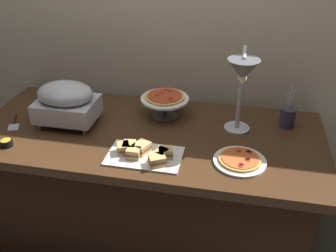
{
  "coord_description": "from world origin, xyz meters",
  "views": [
    {
      "loc": [
        0.47,
        -1.7,
        1.82
      ],
      "look_at": [
        0.11,
        0.0,
        0.81
      ],
      "focal_mm": 40.3,
      "sensor_mm": 36.0,
      "label": 1
    }
  ],
  "objects_px": {
    "sandwich_platter": "(144,153)",
    "sauce_cup_near": "(6,143)",
    "chafing_dish": "(66,101)",
    "utensil_holder": "(288,117)",
    "pizza_plate_front": "(240,160)",
    "pizza_plate_center": "(165,100)",
    "heat_lamp": "(242,77)",
    "serving_spatula": "(14,124)"
  },
  "relations": [
    {
      "from": "chafing_dish",
      "to": "pizza_plate_front",
      "type": "distance_m",
      "value": 0.99
    },
    {
      "from": "chafing_dish",
      "to": "heat_lamp",
      "type": "bearing_deg",
      "value": -1.07
    },
    {
      "from": "pizza_plate_center",
      "to": "heat_lamp",
      "type": "bearing_deg",
      "value": -26.84
    },
    {
      "from": "pizza_plate_center",
      "to": "utensil_holder",
      "type": "bearing_deg",
      "value": 1.84
    },
    {
      "from": "chafing_dish",
      "to": "utensil_holder",
      "type": "bearing_deg",
      "value": 10.26
    },
    {
      "from": "pizza_plate_front",
      "to": "pizza_plate_center",
      "type": "xyz_separation_m",
      "value": [
        -0.45,
        0.38,
        0.09
      ]
    },
    {
      "from": "sandwich_platter",
      "to": "serving_spatula",
      "type": "xyz_separation_m",
      "value": [
        -0.81,
        0.17,
        -0.02
      ]
    },
    {
      "from": "sauce_cup_near",
      "to": "pizza_plate_front",
      "type": "bearing_deg",
      "value": 4.58
    },
    {
      "from": "sauce_cup_near",
      "to": "heat_lamp",
      "type": "bearing_deg",
      "value": 12.98
    },
    {
      "from": "chafing_dish",
      "to": "serving_spatula",
      "type": "height_order",
      "value": "chafing_dish"
    },
    {
      "from": "serving_spatula",
      "to": "chafing_dish",
      "type": "bearing_deg",
      "value": 12.96
    },
    {
      "from": "chafing_dish",
      "to": "sauce_cup_near",
      "type": "bearing_deg",
      "value": -127.4
    },
    {
      "from": "pizza_plate_front",
      "to": "sandwich_platter",
      "type": "distance_m",
      "value": 0.46
    },
    {
      "from": "utensil_holder",
      "to": "heat_lamp",
      "type": "bearing_deg",
      "value": -138.85
    },
    {
      "from": "sauce_cup_near",
      "to": "serving_spatula",
      "type": "distance_m",
      "value": 0.23
    },
    {
      "from": "heat_lamp",
      "to": "pizza_plate_center",
      "type": "distance_m",
      "value": 0.54
    },
    {
      "from": "sandwich_platter",
      "to": "utensil_holder",
      "type": "height_order",
      "value": "utensil_holder"
    },
    {
      "from": "chafing_dish",
      "to": "sauce_cup_near",
      "type": "distance_m",
      "value": 0.38
    },
    {
      "from": "chafing_dish",
      "to": "pizza_plate_front",
      "type": "height_order",
      "value": "chafing_dish"
    },
    {
      "from": "sandwich_platter",
      "to": "utensil_holder",
      "type": "relative_size",
      "value": 1.57
    },
    {
      "from": "heat_lamp",
      "to": "pizza_plate_center",
      "type": "height_order",
      "value": "heat_lamp"
    },
    {
      "from": "chafing_dish",
      "to": "heat_lamp",
      "type": "relative_size",
      "value": 0.68
    },
    {
      "from": "chafing_dish",
      "to": "pizza_plate_center",
      "type": "bearing_deg",
      "value": 20.87
    },
    {
      "from": "heat_lamp",
      "to": "sauce_cup_near",
      "type": "relative_size",
      "value": 7.47
    },
    {
      "from": "chafing_dish",
      "to": "heat_lamp",
      "type": "distance_m",
      "value": 0.96
    },
    {
      "from": "utensil_holder",
      "to": "serving_spatula",
      "type": "relative_size",
      "value": 1.38
    },
    {
      "from": "pizza_plate_center",
      "to": "serving_spatula",
      "type": "xyz_separation_m",
      "value": [
        -0.81,
        -0.26,
        -0.1
      ]
    },
    {
      "from": "chafing_dish",
      "to": "utensil_holder",
      "type": "xyz_separation_m",
      "value": [
        1.2,
        0.22,
        -0.08
      ]
    },
    {
      "from": "pizza_plate_center",
      "to": "sandwich_platter",
      "type": "bearing_deg",
      "value": -91.15
    },
    {
      "from": "heat_lamp",
      "to": "sauce_cup_near",
      "type": "xyz_separation_m",
      "value": [
        -1.15,
        -0.26,
        -0.35
      ]
    },
    {
      "from": "pizza_plate_front",
      "to": "serving_spatula",
      "type": "distance_m",
      "value": 1.27
    },
    {
      "from": "heat_lamp",
      "to": "serving_spatula",
      "type": "relative_size",
      "value": 2.84
    },
    {
      "from": "chafing_dish",
      "to": "utensil_holder",
      "type": "relative_size",
      "value": 1.4
    },
    {
      "from": "pizza_plate_front",
      "to": "heat_lamp",
      "type": "bearing_deg",
      "value": 99.7
    },
    {
      "from": "pizza_plate_front",
      "to": "utensil_holder",
      "type": "distance_m",
      "value": 0.47
    },
    {
      "from": "pizza_plate_front",
      "to": "sauce_cup_near",
      "type": "distance_m",
      "value": 1.18
    },
    {
      "from": "pizza_plate_front",
      "to": "pizza_plate_center",
      "type": "relative_size",
      "value": 0.92
    },
    {
      "from": "sandwich_platter",
      "to": "sauce_cup_near",
      "type": "distance_m",
      "value": 0.72
    },
    {
      "from": "pizza_plate_center",
      "to": "sauce_cup_near",
      "type": "height_order",
      "value": "pizza_plate_center"
    },
    {
      "from": "pizza_plate_center",
      "to": "serving_spatula",
      "type": "distance_m",
      "value": 0.86
    },
    {
      "from": "utensil_holder",
      "to": "chafing_dish",
      "type": "bearing_deg",
      "value": -169.74
    },
    {
      "from": "pizza_plate_front",
      "to": "sauce_cup_near",
      "type": "bearing_deg",
      "value": -175.42
    }
  ]
}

